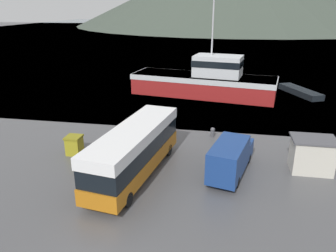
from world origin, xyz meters
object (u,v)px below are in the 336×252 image
(storage_bin, at_px, (74,145))
(small_boat, at_px, (300,92))
(fishing_boat, at_px, (206,80))
(dock_kiosk, at_px, (312,155))
(delivery_van, at_px, (231,157))
(tour_bus, at_px, (135,149))

(storage_bin, height_order, small_boat, storage_bin)
(fishing_boat, distance_m, dock_kiosk, 21.21)
(small_boat, bearing_deg, delivery_van, -136.34)
(tour_bus, bearing_deg, storage_bin, 166.08)
(tour_bus, distance_m, storage_bin, 6.18)
(tour_bus, distance_m, dock_kiosk, 12.30)
(delivery_van, bearing_deg, tour_bus, -155.52)
(tour_bus, bearing_deg, dock_kiosk, 21.48)
(fishing_boat, distance_m, storage_bin, 21.57)
(fishing_boat, relative_size, dock_kiosk, 6.32)
(tour_bus, height_order, delivery_van, tour_bus)
(fishing_boat, bearing_deg, tour_bus, -178.55)
(delivery_van, distance_m, small_boat, 25.21)
(dock_kiosk, distance_m, small_boat, 22.33)
(dock_kiosk, bearing_deg, fishing_boat, 114.38)
(tour_bus, distance_m, delivery_van, 6.55)
(fishing_boat, bearing_deg, delivery_van, -161.52)
(dock_kiosk, height_order, small_boat, dock_kiosk)
(dock_kiosk, bearing_deg, delivery_van, -165.25)
(dock_kiosk, relative_size, small_boat, 0.41)
(delivery_van, bearing_deg, dock_kiosk, 28.44)
(dock_kiosk, bearing_deg, storage_bin, -178.89)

